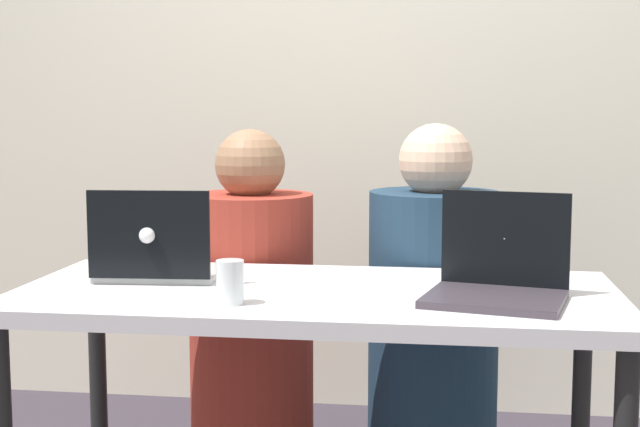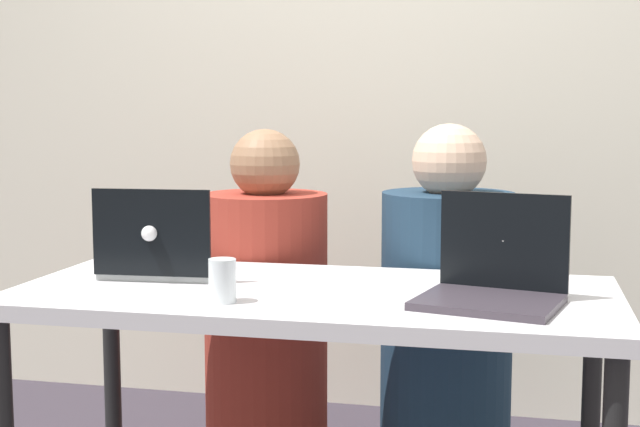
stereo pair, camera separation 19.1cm
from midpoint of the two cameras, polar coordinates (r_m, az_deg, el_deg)
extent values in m
cube|color=silver|center=(3.49, 6.26, 6.36)|extent=(4.50, 0.10, 2.32)
cube|color=silver|center=(2.21, 2.10, -5.38)|extent=(1.48, 0.68, 0.04)
cylinder|color=black|center=(2.77, -11.19, -10.85)|extent=(0.05, 0.05, 0.69)
cylinder|color=black|center=(2.56, 19.04, -12.54)|extent=(0.05, 0.05, 0.69)
cylinder|color=#9E3327|center=(2.84, -1.53, -7.95)|extent=(0.48, 0.48, 0.91)
sphere|color=#997051|center=(2.75, -1.57, 3.18)|extent=(0.22, 0.22, 0.22)
cylinder|color=#1E354B|center=(2.76, 10.06, -8.33)|extent=(0.44, 0.44, 0.93)
sphere|color=beige|center=(2.67, 10.30, 3.33)|extent=(0.22, 0.22, 0.22)
cube|color=#AFB4B5|center=(2.42, -7.47, -3.65)|extent=(0.32, 0.26, 0.02)
cube|color=black|center=(2.28, -8.42, -1.24)|extent=(0.31, 0.03, 0.22)
sphere|color=white|center=(2.27, -8.53, -1.29)|extent=(0.04, 0.04, 0.04)
cube|color=#3A333C|center=(2.06, 13.33, -5.58)|extent=(0.35, 0.31, 0.02)
cube|color=black|center=(2.16, 14.17, -1.72)|extent=(0.30, 0.08, 0.23)
sphere|color=white|center=(2.18, 14.25, -1.67)|extent=(0.04, 0.04, 0.04)
cylinder|color=white|center=(2.04, -3.61, -4.34)|extent=(0.06, 0.06, 0.10)
cylinder|color=silver|center=(2.05, -3.61, -4.96)|extent=(0.06, 0.06, 0.06)
camera|label=1|loc=(0.10, -87.56, 0.29)|focal=50.00mm
camera|label=2|loc=(0.10, 92.44, -0.29)|focal=50.00mm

